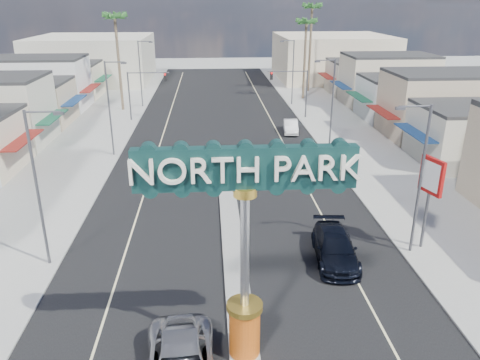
{
  "coord_description": "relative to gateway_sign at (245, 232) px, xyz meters",
  "views": [
    {
      "loc": [
        -1.26,
        -13.92,
        14.24
      ],
      "look_at": [
        0.54,
        12.96,
        3.78
      ],
      "focal_mm": 35.0,
      "sensor_mm": 36.0,
      "label": 1
    }
  ],
  "objects": [
    {
      "name": "palm_left_far",
      "position": [
        -13.0,
        48.02,
        5.57
      ],
      "size": [
        2.6,
        2.6,
        13.1
      ],
      "color": "brown",
      "rests_on": "ground"
    },
    {
      "name": "streetlight_l_near",
      "position": [
        -10.43,
        8.02,
        -0.86
      ],
      "size": [
        2.03,
        0.22,
        9.0
      ],
      "color": "#47474C",
      "rests_on": "ground"
    },
    {
      "name": "car_parked_left",
      "position": [
        -5.5,
        23.58,
        -5.18
      ],
      "size": [
        2.08,
        4.52,
        1.5
      ],
      "primitive_type": "imported",
      "rotation": [
        0.0,
        0.0,
        0.07
      ],
      "color": "#5C5C60",
      "rests_on": "ground"
    },
    {
      "name": "backdrop_far_right",
      "position": [
        22.0,
        73.02,
        -1.93
      ],
      "size": [
        20.0,
        20.0,
        8.0
      ],
      "primitive_type": "cube",
      "color": "beige",
      "rests_on": "ground"
    },
    {
      "name": "streetlight_r_near",
      "position": [
        10.43,
        8.02,
        -0.86
      ],
      "size": [
        2.03,
        0.22,
        9.0
      ],
      "color": "#47474C",
      "rests_on": "ground"
    },
    {
      "name": "palm_right_far",
      "position": [
        15.0,
        60.02,
        6.46
      ],
      "size": [
        2.6,
        2.6,
        14.1
      ],
      "color": "brown",
      "rests_on": "ground"
    },
    {
      "name": "palm_right_mid",
      "position": [
        13.0,
        54.02,
        4.67
      ],
      "size": [
        2.6,
        2.6,
        12.1
      ],
      "color": "brown",
      "rests_on": "ground"
    },
    {
      "name": "streetlight_l_mid",
      "position": [
        -10.43,
        28.02,
        -0.86
      ],
      "size": [
        2.03,
        0.22,
        9.0
      ],
      "color": "#47474C",
      "rests_on": "ground"
    },
    {
      "name": "car_parked_right",
      "position": [
        7.94,
        35.26,
        -5.21
      ],
      "size": [
        1.99,
        4.52,
        1.44
      ],
      "primitive_type": "imported",
      "rotation": [
        0.0,
        0.0,
        -0.11
      ],
      "color": "silver",
      "rests_on": "ground"
    },
    {
      "name": "median_island",
      "position": [
        0.0,
        12.02,
        -5.85
      ],
      "size": [
        1.3,
        30.0,
        0.16
      ],
      "primitive_type": "cube",
      "color": "gray",
      "rests_on": "ground"
    },
    {
      "name": "backdrop_far_left",
      "position": [
        -22.0,
        73.02,
        -1.93
      ],
      "size": [
        20.0,
        20.0,
        8.0
      ],
      "primitive_type": "cube",
      "color": "#B7B29E",
      "rests_on": "ground"
    },
    {
      "name": "bank_pylon_sign",
      "position": [
        11.44,
        8.45,
        -1.52
      ],
      "size": [
        0.71,
        1.76,
        5.68
      ],
      "rotation": [
        0.0,
        0.0,
        0.29
      ],
      "color": "#47474C",
      "rests_on": "sidewalk_right"
    },
    {
      "name": "streetlight_r_mid",
      "position": [
        10.43,
        28.02,
        -0.86
      ],
      "size": [
        2.03,
        0.22,
        9.0
      ],
      "color": "#47474C",
      "rests_on": "ground"
    },
    {
      "name": "gateway_sign",
      "position": [
        0.0,
        0.0,
        0.0
      ],
      "size": [
        8.2,
        1.5,
        9.15
      ],
      "color": "#D85510",
      "rests_on": "median_island"
    },
    {
      "name": "streetlight_l_far",
      "position": [
        -10.43,
        50.02,
        -0.86
      ],
      "size": [
        2.03,
        0.22,
        9.0
      ],
      "color": "#47474C",
      "rests_on": "ground"
    },
    {
      "name": "sidewalk_left",
      "position": [
        -14.0,
        28.02,
        -5.87
      ],
      "size": [
        8.0,
        120.0,
        0.12
      ],
      "primitive_type": "cube",
      "color": "gray",
      "rests_on": "ground"
    },
    {
      "name": "streetlight_r_far",
      "position": [
        10.43,
        50.02,
        -0.86
      ],
      "size": [
        2.03,
        0.22,
        9.0
      ],
      "color": "#47474C",
      "rests_on": "ground"
    },
    {
      "name": "storefront_row_left",
      "position": [
        -24.0,
        41.02,
        -2.93
      ],
      "size": [
        12.0,
        42.0,
        6.0
      ],
      "primitive_type": "cube",
      "color": "beige",
      "rests_on": "ground"
    },
    {
      "name": "road",
      "position": [
        0.0,
        28.02,
        -5.92
      ],
      "size": [
        20.0,
        120.0,
        0.01
      ],
      "primitive_type": "cube",
      "color": "black",
      "rests_on": "ground"
    },
    {
      "name": "storefront_row_right",
      "position": [
        24.0,
        41.02,
        -2.93
      ],
      "size": [
        12.0,
        42.0,
        6.0
      ],
      "primitive_type": "cube",
      "color": "#B7B29E",
      "rests_on": "ground"
    },
    {
      "name": "suv_right",
      "position": [
        5.82,
        7.45,
        -5.11
      ],
      "size": [
        2.79,
        5.79,
        1.63
      ],
      "primitive_type": "imported",
      "rotation": [
        0.0,
        0.0,
        -0.09
      ],
      "color": "black",
      "rests_on": "ground"
    },
    {
      "name": "traffic_signal_left",
      "position": [
        -9.18,
        42.02,
        -1.65
      ],
      "size": [
        5.09,
        0.45,
        6.0
      ],
      "color": "#47474C",
      "rests_on": "ground"
    },
    {
      "name": "traffic_signal_right",
      "position": [
        9.18,
        42.02,
        -1.65
      ],
      "size": [
        5.09,
        0.45,
        6.0
      ],
      "color": "#47474C",
      "rests_on": "ground"
    },
    {
      "name": "ground",
      "position": [
        0.0,
        28.02,
        -5.93
      ],
      "size": [
        160.0,
        160.0,
        0.0
      ],
      "primitive_type": "plane",
      "color": "gray",
      "rests_on": "ground"
    },
    {
      "name": "sidewalk_right",
      "position": [
        14.0,
        28.02,
        -5.87
      ],
      "size": [
        8.0,
        120.0,
        0.12
      ],
      "primitive_type": "cube",
      "color": "gray",
      "rests_on": "ground"
    }
  ]
}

